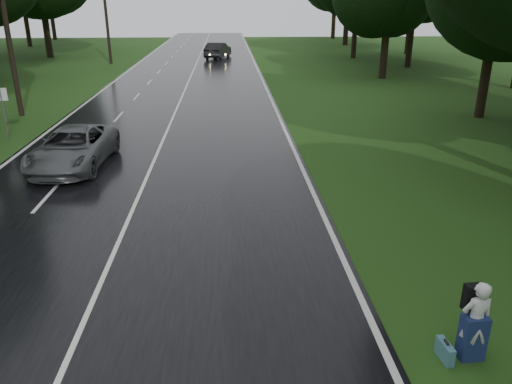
# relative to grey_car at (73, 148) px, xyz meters

# --- Properties ---
(ground) EXTENTS (160.00, 160.00, 0.00)m
(ground) POSITION_rel_grey_car_xyz_m (2.95, -11.32, -0.77)
(ground) COLOR #224714
(ground) RESTS_ON ground
(road) EXTENTS (12.00, 140.00, 0.04)m
(road) POSITION_rel_grey_car_xyz_m (2.95, 8.68, -0.75)
(road) COLOR black
(road) RESTS_ON ground
(lane_center) EXTENTS (0.12, 140.00, 0.01)m
(lane_center) POSITION_rel_grey_car_xyz_m (2.95, 8.68, -0.73)
(lane_center) COLOR silver
(lane_center) RESTS_ON road
(grey_car) EXTENTS (2.71, 5.40, 1.47)m
(grey_car) POSITION_rel_grey_car_xyz_m (0.00, 0.00, 0.00)
(grey_car) COLOR #505456
(grey_car) RESTS_ON road
(far_car) EXTENTS (2.97, 5.23, 1.63)m
(far_car) POSITION_rel_grey_car_xyz_m (5.03, 37.11, 0.08)
(far_car) COLOR black
(far_car) RESTS_ON road
(hitchhiker) EXTENTS (0.60, 0.54, 1.58)m
(hitchhiker) POSITION_rel_grey_car_xyz_m (10.26, -11.62, -0.04)
(hitchhiker) COLOR silver
(hitchhiker) RESTS_ON ground
(suitcase) EXTENTS (0.18, 0.51, 0.35)m
(suitcase) POSITION_rel_grey_car_xyz_m (9.77, -11.66, -0.60)
(suitcase) COLOR teal
(suitcase) RESTS_ON ground
(utility_pole_mid) EXTENTS (1.80, 0.28, 10.03)m
(utility_pole_mid) POSITION_rel_grey_car_xyz_m (-5.55, 9.44, -0.77)
(utility_pole_mid) COLOR black
(utility_pole_mid) RESTS_ON ground
(utility_pole_far) EXTENTS (1.80, 0.28, 10.04)m
(utility_pole_far) POSITION_rel_grey_car_xyz_m (-5.55, 32.94, -0.77)
(utility_pole_far) COLOR black
(utility_pole_far) RESTS_ON ground
(road_sign_b) EXTENTS (0.57, 0.10, 2.37)m
(road_sign_b) POSITION_rel_grey_car_xyz_m (-4.25, 4.34, -0.77)
(road_sign_b) COLOR white
(road_sign_b) RESTS_ON ground
(tree_left_f) EXTENTS (10.26, 10.26, 16.03)m
(tree_left_f) POSITION_rel_grey_car_xyz_m (-13.45, 39.13, -0.77)
(tree_left_f) COLOR black
(tree_left_f) RESTS_ON ground
(tree_right_d) EXTENTS (7.91, 7.91, 12.36)m
(tree_right_d) POSITION_rel_grey_car_xyz_m (19.77, 7.59, -0.77)
(tree_right_d) COLOR black
(tree_right_d) RESTS_ON ground
(tree_right_e) EXTENTS (7.46, 7.46, 11.66)m
(tree_right_e) POSITION_rel_grey_car_xyz_m (18.59, 21.88, -0.77)
(tree_right_e) COLOR black
(tree_right_e) RESTS_ON ground
(tree_right_f) EXTENTS (10.06, 10.06, 15.72)m
(tree_right_f) POSITION_rel_grey_car_xyz_m (19.76, 36.69, -0.77)
(tree_right_f) COLOR black
(tree_right_f) RESTS_ON ground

